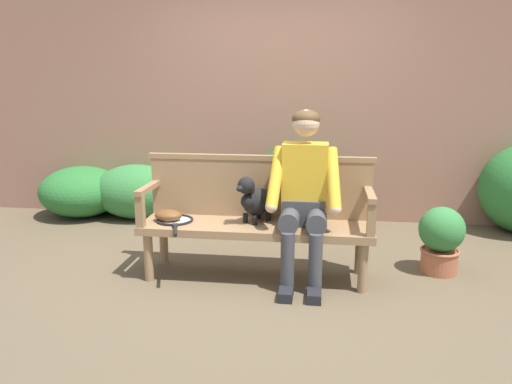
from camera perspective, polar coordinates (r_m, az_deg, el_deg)
The scene contains 14 objects.
ground_plane at distance 3.98m, azimuth 0.00°, elevation -9.65°, with size 40.00×40.00×0.00m, color brown.
brick_garden_fence at distance 5.55m, azimuth 2.69°, elevation 11.38°, with size 8.00×0.30×2.77m, color #936651.
hedge_bush_mid_right at distance 5.25m, azimuth 4.61°, elevation 0.64°, with size 1.09×0.83×0.83m, color #194C1E.
hedge_bush_mid_left at distance 5.96m, azimuth -19.36°, elevation 0.07°, with size 0.93×0.89×0.56m, color #286B2D.
hedge_bush_far_right at distance 5.67m, azimuth -13.45°, elevation 0.04°, with size 0.99×0.68×0.61m, color #337538.
garden_bench at distance 3.85m, azimuth 0.00°, elevation -4.45°, with size 1.77×0.49×0.43m.
bench_backrest at distance 3.98m, azimuth 0.42°, elevation 0.74°, with size 1.81×0.06×0.50m.
bench_armrest_left_end at distance 3.91m, azimuth -12.59°, elevation -0.61°, with size 0.06×0.49×0.28m.
bench_armrest_right_end at distance 3.68m, azimuth 12.99°, elevation -1.44°, with size 0.06×0.49×0.28m.
person_seated at distance 3.73m, azimuth 5.55°, elevation 0.17°, with size 0.56×0.64×1.30m.
dog_on_bench at distance 3.82m, azimuth -0.22°, elevation -0.81°, with size 0.30×0.35×0.37m.
tennis_racket at distance 3.92m, azimuth -9.28°, elevation -3.29°, with size 0.36×0.58×0.03m.
baseball_glove at distance 3.96m, azimuth -10.03°, elevation -2.66°, with size 0.22×0.17×0.09m, color brown.
potted_plant at distance 4.23m, azimuth 20.45°, elevation -4.94°, with size 0.35×0.35×0.54m.
Camera 1 is at (0.50, -3.65, 1.52)m, focal length 34.90 mm.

